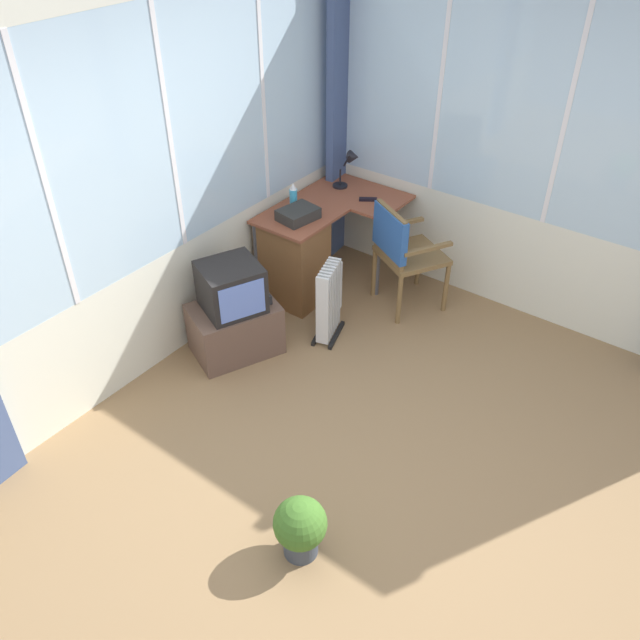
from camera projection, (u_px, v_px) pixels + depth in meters
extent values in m
cube|color=olive|center=(370.00, 493.00, 4.03)|extent=(5.66, 4.92, 0.06)
cube|color=silver|center=(142.00, 319.00, 4.71)|extent=(4.66, 0.06, 0.85)
cube|color=silver|center=(109.00, 156.00, 3.97)|extent=(4.57, 0.06, 1.63)
cube|color=white|center=(42.00, 183.00, 3.67)|extent=(0.04, 0.07, 1.63)
cube|color=white|center=(166.00, 133.00, 4.26)|extent=(0.04, 0.07, 1.63)
cube|color=white|center=(260.00, 96.00, 4.86)|extent=(0.04, 0.07, 1.63)
cube|color=silver|center=(533.00, 267.00, 5.27)|extent=(0.06, 3.92, 0.85)
cube|color=silver|center=(568.00, 116.00, 4.53)|extent=(0.06, 3.84, 1.63)
cube|color=white|center=(568.00, 116.00, 4.53)|extent=(0.07, 0.04, 1.63)
cube|color=white|center=(442.00, 89.00, 5.00)|extent=(0.07, 0.04, 1.63)
cube|color=#435681|center=(338.00, 119.00, 5.56)|extent=(0.29, 0.10, 2.56)
cube|color=brown|center=(319.00, 204.00, 5.46)|extent=(1.21, 0.54, 0.02)
cube|color=brown|center=(384.00, 203.00, 5.47)|extent=(0.54, 0.31, 0.02)
cube|color=brown|center=(293.00, 262.00, 5.45)|extent=(0.40, 0.50, 0.73)
cylinder|color=#4C4C51|center=(378.00, 258.00, 5.50)|extent=(0.04, 0.04, 0.74)
cylinder|color=#4C4C51|center=(257.00, 263.00, 5.44)|extent=(0.04, 0.04, 0.74)
cylinder|color=black|center=(340.00, 186.00, 5.69)|extent=(0.13, 0.13, 0.02)
cylinder|color=black|center=(340.00, 177.00, 5.64)|extent=(0.02, 0.02, 0.14)
cylinder|color=black|center=(347.00, 161.00, 5.58)|extent=(0.05, 0.09, 0.13)
cone|color=black|center=(354.00, 157.00, 5.57)|extent=(0.11, 0.11, 0.12)
cube|color=black|center=(368.00, 199.00, 5.47)|extent=(0.12, 0.15, 0.02)
cylinder|color=#3EB1DE|center=(293.00, 198.00, 5.34)|extent=(0.06, 0.06, 0.16)
cone|color=white|center=(293.00, 186.00, 5.27)|extent=(0.06, 0.06, 0.06)
cube|color=#2C2C29|center=(298.00, 214.00, 5.19)|extent=(0.33, 0.28, 0.09)
cylinder|color=brown|center=(446.00, 288.00, 5.39)|extent=(0.04, 0.04, 0.45)
cylinder|color=brown|center=(419.00, 262.00, 5.71)|extent=(0.04, 0.04, 0.45)
cylinder|color=brown|center=(399.00, 300.00, 5.25)|extent=(0.04, 0.04, 0.45)
cylinder|color=brown|center=(374.00, 273.00, 5.57)|extent=(0.04, 0.04, 0.45)
cube|color=brown|center=(412.00, 255.00, 5.33)|extent=(0.65, 0.65, 0.04)
cube|color=brown|center=(390.00, 235.00, 5.12)|extent=(0.24, 0.39, 0.43)
cube|color=#2C59A1|center=(390.00, 233.00, 5.11)|extent=(0.28, 0.43, 0.36)
cube|color=brown|center=(428.00, 249.00, 5.07)|extent=(0.40, 0.25, 0.03)
cube|color=brown|center=(400.00, 224.00, 5.39)|extent=(0.40, 0.25, 0.03)
cube|color=brown|center=(235.00, 329.00, 4.98)|extent=(0.76, 0.66, 0.41)
cube|color=black|center=(231.00, 287.00, 4.75)|extent=(0.55, 0.54, 0.36)
cube|color=#6585DF|center=(242.00, 301.00, 4.61)|extent=(0.32, 0.15, 0.28)
cube|color=#262628|center=(250.00, 298.00, 4.89)|extent=(0.33, 0.31, 0.07)
cube|color=silver|center=(322.00, 312.00, 4.94)|extent=(0.05, 0.10, 0.61)
cube|color=silver|center=(324.00, 309.00, 4.97)|extent=(0.05, 0.10, 0.61)
cube|color=silver|center=(326.00, 305.00, 5.00)|extent=(0.05, 0.10, 0.61)
cube|color=silver|center=(328.00, 302.00, 5.04)|extent=(0.05, 0.10, 0.61)
cube|color=silver|center=(329.00, 300.00, 5.07)|extent=(0.05, 0.10, 0.61)
cube|color=silver|center=(331.00, 297.00, 5.10)|extent=(0.05, 0.10, 0.61)
cube|color=silver|center=(333.00, 294.00, 5.13)|extent=(0.05, 0.10, 0.61)
cube|color=silver|center=(334.00, 291.00, 5.16)|extent=(0.05, 0.10, 0.61)
cube|color=black|center=(336.00, 335.00, 5.23)|extent=(0.35, 0.14, 0.03)
cube|color=black|center=(320.00, 332.00, 5.26)|extent=(0.35, 0.14, 0.03)
cube|color=silver|center=(336.00, 285.00, 5.17)|extent=(0.08, 0.10, 0.43)
cylinder|color=#3B434E|center=(301.00, 543.00, 3.64)|extent=(0.19, 0.19, 0.14)
sphere|color=#3E6B25|center=(300.00, 523.00, 3.53)|extent=(0.30, 0.30, 0.30)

